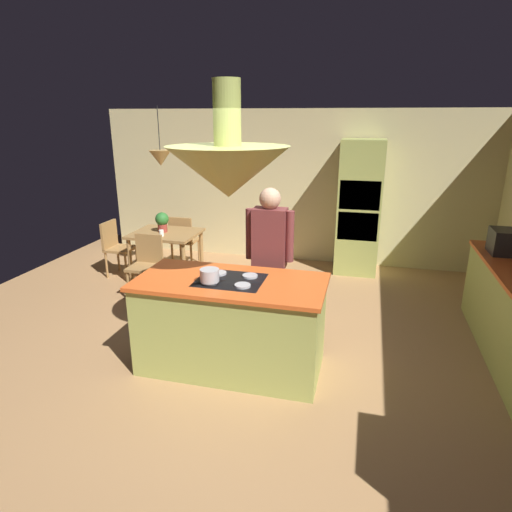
% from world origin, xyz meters
% --- Properties ---
extents(ground, '(8.16, 8.16, 0.00)m').
position_xyz_m(ground, '(0.00, 0.00, 0.00)').
color(ground, '#AD7F51').
extents(wall_back, '(6.80, 0.10, 2.55)m').
position_xyz_m(wall_back, '(0.00, 3.45, 1.27)').
color(wall_back, beige).
rests_on(wall_back, ground).
extents(kitchen_island, '(1.83, 0.89, 0.96)m').
position_xyz_m(kitchen_island, '(0.00, -0.20, 0.47)').
color(kitchen_island, '#A8B259').
rests_on(kitchen_island, ground).
extents(oven_tower, '(0.66, 0.62, 2.10)m').
position_xyz_m(oven_tower, '(1.10, 3.04, 1.05)').
color(oven_tower, '#A8B259').
rests_on(oven_tower, ground).
extents(dining_table, '(0.98, 0.82, 0.76)m').
position_xyz_m(dining_table, '(-1.70, 1.90, 0.65)').
color(dining_table, '#A17642').
rests_on(dining_table, ground).
extents(person_at_island, '(0.53, 0.23, 1.72)m').
position_xyz_m(person_at_island, '(0.22, 0.52, 0.99)').
color(person_at_island, tan).
rests_on(person_at_island, ground).
extents(range_hood, '(1.10, 1.10, 1.00)m').
position_xyz_m(range_hood, '(0.00, -0.20, 1.99)').
color(range_hood, '#A8B259').
extents(pendant_light_over_table, '(0.32, 0.32, 0.82)m').
position_xyz_m(pendant_light_over_table, '(-1.70, 1.90, 1.86)').
color(pendant_light_over_table, '#E0B266').
extents(chair_facing_island, '(0.40, 0.40, 0.87)m').
position_xyz_m(chair_facing_island, '(-1.70, 1.27, 0.50)').
color(chair_facing_island, '#A17642').
rests_on(chair_facing_island, ground).
extents(chair_by_back_wall, '(0.40, 0.40, 0.87)m').
position_xyz_m(chair_by_back_wall, '(-1.70, 2.53, 0.50)').
color(chair_by_back_wall, '#A17642').
rests_on(chair_by_back_wall, ground).
extents(chair_at_corner, '(0.40, 0.40, 0.87)m').
position_xyz_m(chair_at_corner, '(-2.57, 1.90, 0.50)').
color(chair_at_corner, '#A17642').
rests_on(chair_at_corner, ground).
extents(potted_plant_on_table, '(0.20, 0.20, 0.30)m').
position_xyz_m(potted_plant_on_table, '(-1.75, 1.92, 0.93)').
color(potted_plant_on_table, '#99382D').
rests_on(potted_plant_on_table, dining_table).
extents(cup_on_table, '(0.07, 0.07, 0.09)m').
position_xyz_m(cup_on_table, '(-1.66, 1.70, 0.81)').
color(cup_on_table, white).
rests_on(cup_on_table, dining_table).
extents(cooking_pot_on_cooktop, '(0.18, 0.18, 0.12)m').
position_xyz_m(cooking_pot_on_cooktop, '(-0.16, -0.33, 1.02)').
color(cooking_pot_on_cooktop, '#B2B2B7').
rests_on(cooking_pot_on_cooktop, kitchen_island).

